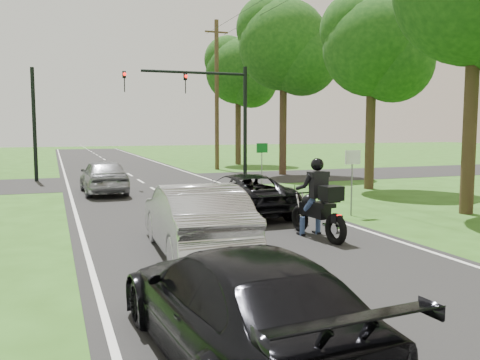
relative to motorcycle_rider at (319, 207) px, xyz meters
name	(u,v)px	position (x,y,z in m)	size (l,w,h in m)	color
ground	(250,248)	(-2.03, -0.36, -0.83)	(140.00, 140.00, 0.00)	#2B5417
road	(164,195)	(-2.03, 9.64, -0.82)	(8.00, 100.00, 0.01)	black
cross_road	(141,181)	(-2.03, 15.64, -0.82)	(60.00, 7.00, 0.01)	black
motorcycle_rider	(319,207)	(0.00, 0.00, 0.00)	(0.70, 2.44, 2.10)	black
dark_suv	(242,194)	(-0.59, 4.06, -0.14)	(2.24, 4.85, 1.35)	black
silver_sedan	(195,218)	(-3.42, -0.45, -0.02)	(1.68, 4.83, 1.59)	#B2B1B6
silver_suv	(104,176)	(-4.34, 11.07, -0.05)	(1.79, 4.46, 1.52)	gray
dark_car_behind	(238,304)	(-4.34, -5.79, -0.11)	(1.98, 4.87, 1.41)	black
traffic_signal	(211,102)	(1.30, 13.63, 3.31)	(6.38, 0.44, 6.00)	black
signal_pole_far	(34,125)	(-7.23, 17.64, 2.17)	(0.20, 0.20, 6.00)	black
utility_pole_far	(217,94)	(4.17, 21.64, 4.26)	(1.60, 0.28, 10.00)	brown
sign_white	(352,167)	(2.67, 2.62, 0.77)	(0.55, 0.07, 2.12)	slate
sign_green	(262,154)	(2.87, 10.62, 0.77)	(0.55, 0.07, 2.12)	slate
tree_row_c	(380,53)	(7.72, 8.44, 5.41)	(4.80, 4.65, 8.76)	#332316
tree_row_d	(290,50)	(7.07, 16.40, 6.61)	(5.76, 5.58, 10.45)	#332316
tree_row_e	(243,75)	(7.44, 25.42, 6.01)	(5.28, 5.12, 9.61)	#332316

